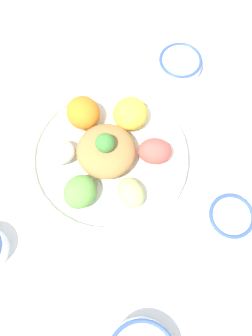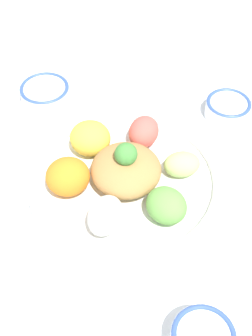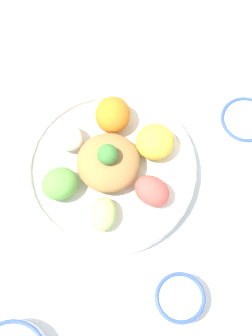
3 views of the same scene
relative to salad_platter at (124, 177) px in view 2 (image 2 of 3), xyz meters
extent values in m
plane|color=white|center=(-0.03, 0.02, -0.03)|extent=(2.40, 2.40, 0.00)
cylinder|color=white|center=(0.00, 0.00, -0.02)|extent=(0.33, 0.33, 0.02)
torus|color=white|center=(0.00, 0.00, 0.00)|extent=(0.33, 0.33, 0.02)
ellipsoid|color=yellow|center=(-0.08, 0.05, 0.02)|extent=(0.10, 0.10, 0.05)
ellipsoid|color=orange|center=(-0.08, -0.04, 0.02)|extent=(0.10, 0.09, 0.06)
ellipsoid|color=white|center=(0.00, -0.09, 0.02)|extent=(0.06, 0.07, 0.05)
ellipsoid|color=#6BAD4C|center=(0.08, -0.05, 0.02)|extent=(0.09, 0.09, 0.05)
ellipsoid|color=#B7DB7A|center=(0.09, 0.05, 0.01)|extent=(0.08, 0.07, 0.04)
ellipsoid|color=#E55B51|center=(0.01, 0.10, 0.02)|extent=(0.05, 0.07, 0.05)
ellipsoid|color=#AD7F47|center=(0.00, 0.00, 0.02)|extent=(0.12, 0.12, 0.05)
sphere|color=#478E3D|center=(0.00, 0.00, 0.06)|extent=(0.04, 0.04, 0.04)
cylinder|color=white|center=(0.14, 0.23, -0.01)|extent=(0.09, 0.09, 0.03)
torus|color=#38569E|center=(0.14, 0.23, 0.00)|extent=(0.09, 0.09, 0.01)
cylinder|color=#5B3319|center=(0.14, 0.23, 0.00)|extent=(0.07, 0.07, 0.00)
torus|color=#38569E|center=(0.18, -0.23, 0.01)|extent=(0.08, 0.08, 0.01)
cylinder|color=white|center=(-0.22, 0.17, -0.01)|extent=(0.10, 0.10, 0.03)
torus|color=#38569E|center=(-0.22, 0.17, 0.00)|extent=(0.10, 0.10, 0.01)
cylinder|color=#5B3319|center=(-0.22, 0.17, 0.00)|extent=(0.08, 0.08, 0.00)
cube|color=silver|center=(-0.19, 0.40, -0.02)|extent=(0.08, 0.06, 0.01)
ellipsoid|color=silver|center=(-0.25, 0.37, -0.02)|extent=(0.06, 0.06, 0.01)
camera|label=1|loc=(0.26, 0.03, 0.61)|focal=35.00mm
camera|label=2|loc=(0.15, -0.48, 0.61)|focal=50.00mm
camera|label=3|loc=(0.25, 0.20, 0.82)|focal=50.00mm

